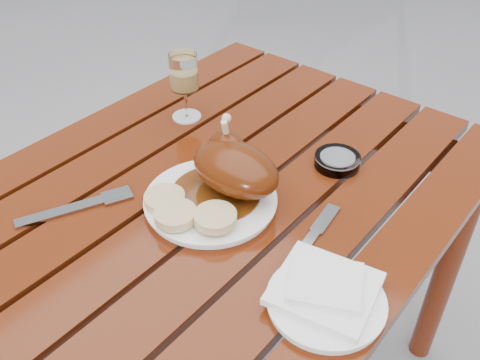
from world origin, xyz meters
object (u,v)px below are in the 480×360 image
(ashtray, at_px, (337,161))
(table, at_px, (204,329))
(wine_glass, at_px, (185,87))
(dinner_plate, at_px, (211,201))
(side_plate, at_px, (326,302))

(ashtray, bearing_deg, table, -117.80)
(wine_glass, bearing_deg, ashtray, 8.94)
(ashtray, bearing_deg, wine_glass, -171.06)
(dinner_plate, xyz_separation_m, wine_glass, (-0.25, 0.19, 0.07))
(dinner_plate, height_order, ashtray, ashtray)
(side_plate, bearing_deg, ashtray, 118.53)
(wine_glass, bearing_deg, dinner_plate, -38.16)
(side_plate, height_order, ashtray, ashtray)
(dinner_plate, bearing_deg, wine_glass, 141.84)
(table, relative_size, ashtray, 13.13)
(dinner_plate, height_order, side_plate, dinner_plate)
(dinner_plate, relative_size, wine_glass, 1.59)
(dinner_plate, bearing_deg, ashtray, 65.17)
(ashtray, bearing_deg, side_plate, -61.47)
(table, bearing_deg, dinner_plate, 32.29)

